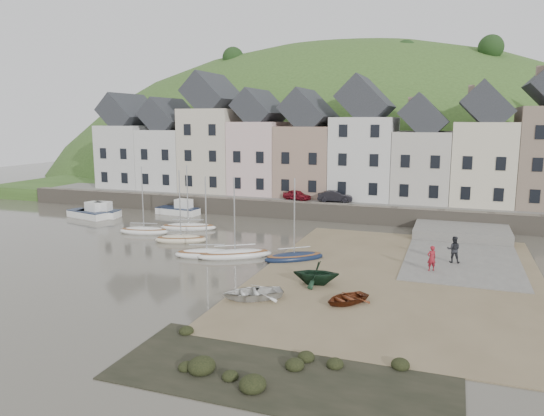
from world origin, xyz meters
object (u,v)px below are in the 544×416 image
at_px(rowboat_red, 346,298).
at_px(car_right, 335,196).
at_px(rowboat_green, 316,273).
at_px(car_left, 297,195).
at_px(sailboat_0, 188,227).
at_px(person_dark, 454,249).
at_px(rowboat_white, 252,292).
at_px(person_red, 432,258).

bearing_deg(rowboat_red, car_right, 141.70).
bearing_deg(rowboat_green, car_left, -170.65).
distance_m(sailboat_0, person_dark, 24.02).
xyz_separation_m(sailboat_0, car_right, (11.58, 11.05, 1.94)).
relative_size(rowboat_green, car_left, 0.89).
relative_size(rowboat_white, person_red, 2.01).
height_order(rowboat_green, person_dark, person_dark).
height_order(rowboat_green, car_left, car_left).
distance_m(person_dark, car_right, 19.35).
relative_size(person_red, car_left, 0.54).
xyz_separation_m(person_red, car_right, (-10.69, 17.70, 1.22)).
height_order(rowboat_green, car_right, car_right).
relative_size(rowboat_white, rowboat_green, 1.22).
height_order(sailboat_0, rowboat_red, sailboat_0).
height_order(sailboat_0, person_red, sailboat_0).
bearing_deg(car_right, rowboat_green, -178.51).
height_order(rowboat_white, car_left, car_left).
relative_size(rowboat_green, car_right, 0.78).
height_order(sailboat_0, rowboat_white, sailboat_0).
xyz_separation_m(rowboat_white, car_right, (-1.26, 26.77, 1.78)).
xyz_separation_m(rowboat_green, car_left, (-8.29, 23.01, 1.33)).
xyz_separation_m(rowboat_red, car_right, (-6.50, 25.70, 1.86)).
height_order(rowboat_red, person_dark, person_dark).
distance_m(rowboat_white, person_dark, 15.95).
xyz_separation_m(sailboat_0, car_left, (7.33, 11.05, 1.88)).
bearing_deg(rowboat_white, car_left, 159.35).
bearing_deg(sailboat_0, car_left, 56.44).
height_order(rowboat_white, car_right, car_right).
bearing_deg(car_left, person_dark, -114.23).
xyz_separation_m(rowboat_green, car_right, (-4.04, 23.01, 1.39)).
bearing_deg(car_right, rowboat_white, 174.24).
distance_m(rowboat_red, person_red, 9.05).
bearing_deg(sailboat_0, rowboat_red, -38.99).
bearing_deg(person_red, car_left, -80.06).
height_order(rowboat_green, person_red, person_red).
xyz_separation_m(sailboat_0, person_red, (22.28, -6.65, 0.73)).
bearing_deg(rowboat_green, car_right, 179.49).
xyz_separation_m(rowboat_red, person_dark, (5.58, 10.62, 0.74)).
bearing_deg(rowboat_red, person_red, 99.82).
bearing_deg(car_left, rowboat_green, -141.72).
relative_size(rowboat_green, person_dark, 1.48).
distance_m(rowboat_red, car_left, 27.91).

